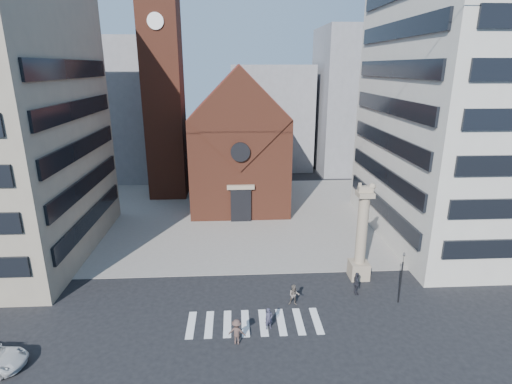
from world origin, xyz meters
TOP-DOWN VIEW (x-y plane):
  - ground at (0.00, 0.00)m, footprint 120.00×120.00m
  - piazza at (0.00, 19.00)m, footprint 46.00×30.00m
  - zebra_crossing at (0.55, -3.00)m, footprint 10.20×3.20m
  - church at (0.00, 25.04)m, footprint 12.00×16.65m
  - campanile at (-10.00, 28.00)m, footprint 5.50×5.50m
  - building_right at (24.00, 12.00)m, footprint 18.00×22.00m
  - bg_block_left at (-20.00, 40.00)m, footprint 16.00×14.00m
  - bg_block_mid at (6.00, 45.00)m, footprint 14.00×12.00m
  - bg_block_right at (22.00, 42.00)m, footprint 16.00×14.00m
  - lion_column at (10.01, 3.00)m, footprint 1.63×1.60m
  - traffic_light at (12.00, -1.00)m, footprint 0.13×0.16m
  - pedestrian_0 at (1.54, -3.71)m, footprint 0.68×0.56m
  - pedestrian_1 at (3.75, -0.87)m, footprint 0.92×0.77m
  - pedestrian_2 at (9.00, 0.36)m, footprint 0.49×1.14m
  - pedestrian_3 at (-0.72, -5.16)m, footprint 1.28×0.90m
  - scooter_0 at (-5.56, 18.01)m, footprint 1.11×1.97m
  - scooter_1 at (-3.93, 18.01)m, footprint 0.96×1.88m
  - scooter_2 at (-2.31, 18.01)m, footprint 1.11×1.97m
  - scooter_3 at (-0.69, 18.01)m, footprint 0.96×1.88m
  - scooter_4 at (0.94, 18.01)m, footprint 1.11×1.97m
  - scooter_5 at (2.56, 18.01)m, footprint 0.96×1.88m
  - scooter_6 at (4.19, 18.01)m, footprint 1.11×1.97m
  - scooter_7 at (5.81, 18.01)m, footprint 0.96×1.88m

SIDE VIEW (x-z plane):
  - ground at x=0.00m, z-range 0.00..0.00m
  - zebra_crossing at x=0.55m, z-range 0.00..0.01m
  - piazza at x=0.00m, z-range 0.00..0.05m
  - scooter_0 at x=-5.56m, z-range 0.05..1.03m
  - scooter_2 at x=-2.31m, z-range 0.05..1.03m
  - scooter_4 at x=0.94m, z-range 0.05..1.03m
  - scooter_6 at x=4.19m, z-range 0.05..1.03m
  - scooter_1 at x=-3.93m, z-range 0.05..1.14m
  - scooter_3 at x=-0.69m, z-range 0.05..1.14m
  - scooter_5 at x=2.56m, z-range 0.05..1.14m
  - scooter_7 at x=5.81m, z-range 0.05..1.14m
  - pedestrian_0 at x=1.54m, z-range 0.00..1.61m
  - pedestrian_1 at x=3.75m, z-range 0.00..1.72m
  - pedestrian_3 at x=-0.72m, z-range 0.00..1.81m
  - pedestrian_2 at x=9.00m, z-range 0.00..1.94m
  - traffic_light at x=12.00m, z-range 0.14..4.44m
  - lion_column at x=10.01m, z-range -0.88..7.79m
  - church at x=0.00m, z-range -1.02..16.98m
  - bg_block_mid at x=6.00m, z-range 0.00..18.00m
  - bg_block_left at x=-20.00m, z-range 0.00..22.00m
  - bg_block_right at x=22.00m, z-range 0.00..24.00m
  - campanile at x=-10.00m, z-range 0.14..31.34m
  - building_right at x=24.00m, z-range 0.00..32.00m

